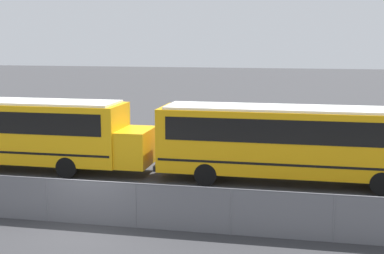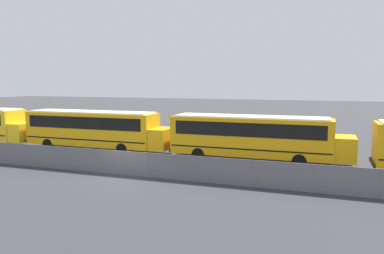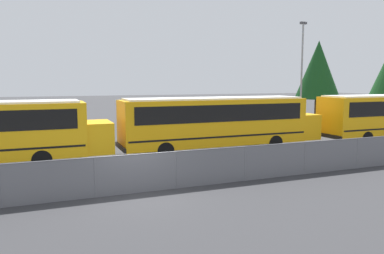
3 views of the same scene
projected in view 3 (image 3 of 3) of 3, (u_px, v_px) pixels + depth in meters
The scene contains 5 objects.
ground_plane at pixel (137, 193), 14.33m from camera, with size 200.00×200.00×0.00m, color #38383A.
fence at pixel (137, 173), 14.24m from camera, with size 65.72×0.07×1.52m.
school_bus_2 at pixel (219, 119), 22.71m from camera, with size 12.87×2.64×3.29m.
light_pole at pixel (302, 72), 33.02m from camera, with size 0.60×0.24×9.39m.
tree_1 at pixel (318, 70), 38.71m from camera, with size 4.59×4.59×8.41m.
Camera 3 is at (-3.19, -13.71, 4.25)m, focal length 35.00 mm.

